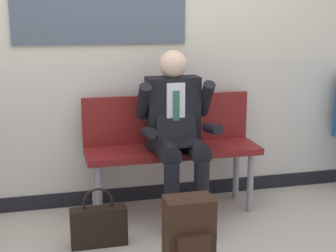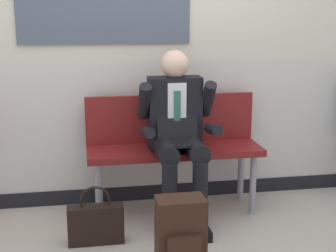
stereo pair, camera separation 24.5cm
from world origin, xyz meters
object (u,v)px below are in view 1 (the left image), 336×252
(person_seated, at_px, (177,131))
(handbag, at_px, (99,225))
(backpack, at_px, (189,236))
(bench_with_person, at_px, (170,141))

(person_seated, bearing_deg, handbag, -153.33)
(backpack, distance_m, handbag, 0.70)
(bench_with_person, bearing_deg, handbag, -140.81)
(bench_with_person, bearing_deg, person_seated, -90.00)
(bench_with_person, relative_size, person_seated, 1.06)
(handbag, bearing_deg, backpack, -44.26)
(bench_with_person, relative_size, handbag, 3.26)
(person_seated, height_order, backpack, person_seated)
(bench_with_person, distance_m, handbag, 0.92)
(backpack, height_order, handbag, backpack)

